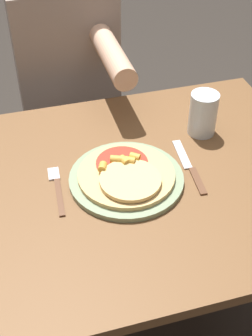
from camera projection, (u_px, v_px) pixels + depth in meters
The scene contains 7 objects.
dining_table at pixel (110, 217), 1.24m from camera, with size 1.12×0.77×0.74m.
plate at pixel (126, 178), 1.17m from camera, with size 0.29×0.29×0.01m.
pizza at pixel (127, 174), 1.16m from camera, with size 0.24×0.24×0.04m.
fork at pixel (57, 187), 1.15m from camera, with size 0.03×0.18×0.00m.
knife at pixel (190, 167), 1.21m from camera, with size 0.03×0.22×0.00m.
drinking_glass at pixel (203, 114), 1.29m from camera, with size 0.08×0.08×0.12m.
person_diner at pixel (68, 74), 1.66m from camera, with size 0.34×0.52×1.20m.
Camera 1 is at (-0.19, -0.84, 1.53)m, focal length 50.00 mm.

